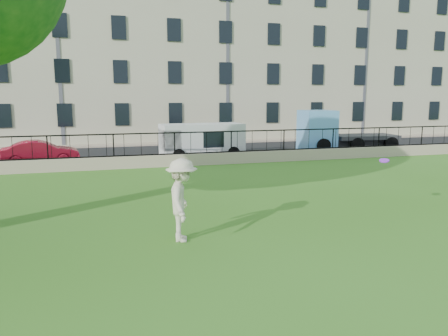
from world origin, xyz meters
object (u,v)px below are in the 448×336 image
object	(u,v)px
man	(182,200)
white_van	(202,141)
red_sedan	(41,153)
frisbee	(384,160)
blue_truck	(347,130)

from	to	relation	value
man	white_van	distance (m)	14.35
man	red_sedan	distance (m)	14.64
frisbee	white_van	size ratio (longest dim) A/B	0.06
frisbee	blue_truck	size ratio (longest dim) A/B	0.04
white_van	blue_truck	distance (m)	10.06
white_van	red_sedan	bearing A→B (deg)	176.72
man	frisbee	bearing A→B (deg)	-76.05
frisbee	white_van	bearing A→B (deg)	98.28
red_sedan	blue_truck	bearing A→B (deg)	-92.28
red_sedan	white_van	world-z (taller)	white_van
blue_truck	red_sedan	bearing A→B (deg)	-172.52
man	white_van	bearing A→B (deg)	-2.45
frisbee	white_van	xyz separation A→B (m)	(-2.00, 13.74, -0.78)
red_sedan	white_van	xyz separation A→B (m)	(8.59, 0.00, 0.35)
man	red_sedan	xyz separation A→B (m)	(-4.76, 13.83, -0.41)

